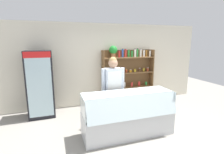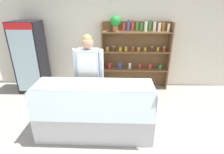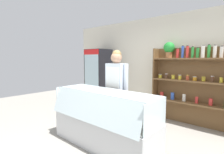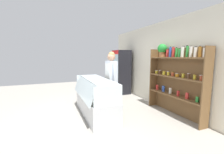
{
  "view_description": "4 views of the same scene",
  "coord_description": "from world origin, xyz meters",
  "px_view_note": "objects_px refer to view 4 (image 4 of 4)",
  "views": [
    {
      "loc": [
        -1.75,
        -3.47,
        2.12
      ],
      "look_at": [
        -0.36,
        0.66,
        1.23
      ],
      "focal_mm": 28.0,
      "sensor_mm": 36.0,
      "label": 1
    },
    {
      "loc": [
        0.2,
        -2.7,
        2.3
      ],
      "look_at": [
        0.08,
        0.41,
        0.96
      ],
      "focal_mm": 28.0,
      "sensor_mm": 36.0,
      "label": 2
    },
    {
      "loc": [
        1.93,
        -2.25,
        1.58
      ],
      "look_at": [
        -0.55,
        0.56,
        1.19
      ],
      "focal_mm": 28.0,
      "sensor_mm": 36.0,
      "label": 3
    },
    {
      "loc": [
        3.71,
        -1.16,
        1.62
      ],
      "look_at": [
        -0.5,
        0.57,
        0.99
      ],
      "focal_mm": 24.0,
      "sensor_mm": 36.0,
      "label": 4
    }
  ],
  "objects_px": {
    "drinks_fridge": "(121,72)",
    "shop_clerk": "(111,76)",
    "deli_display_case": "(95,103)",
    "shelving_unit": "(175,75)"
  },
  "relations": [
    {
      "from": "shelving_unit",
      "to": "shop_clerk",
      "type": "height_order",
      "value": "shelving_unit"
    },
    {
      "from": "drinks_fridge",
      "to": "deli_display_case",
      "type": "xyz_separation_m",
      "value": [
        1.92,
        -1.74,
        -0.63
      ]
    },
    {
      "from": "shelving_unit",
      "to": "deli_display_case",
      "type": "relative_size",
      "value": 0.96
    },
    {
      "from": "drinks_fridge",
      "to": "shop_clerk",
      "type": "bearing_deg",
      "value": -34.01
    },
    {
      "from": "deli_display_case",
      "to": "shop_clerk",
      "type": "distance_m",
      "value": 0.94
    },
    {
      "from": "deli_display_case",
      "to": "drinks_fridge",
      "type": "bearing_deg",
      "value": 137.88
    },
    {
      "from": "drinks_fridge",
      "to": "shop_clerk",
      "type": "height_order",
      "value": "drinks_fridge"
    },
    {
      "from": "deli_display_case",
      "to": "shop_clerk",
      "type": "relative_size",
      "value": 1.17
    },
    {
      "from": "shelving_unit",
      "to": "shop_clerk",
      "type": "xyz_separation_m",
      "value": [
        -1.0,
        -1.48,
        -0.07
      ]
    },
    {
      "from": "drinks_fridge",
      "to": "shelving_unit",
      "type": "relative_size",
      "value": 0.95
    }
  ]
}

